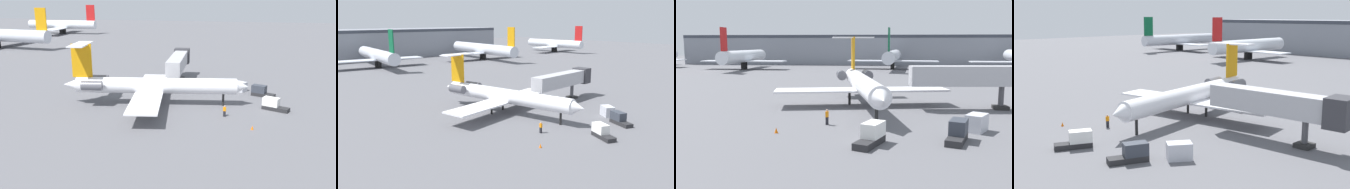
# 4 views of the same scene
# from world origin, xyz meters

# --- Properties ---
(ground_plane) EXTENTS (400.00, 400.00, 0.10)m
(ground_plane) POSITION_xyz_m (0.00, 0.00, -0.05)
(ground_plane) COLOR #5B5B60
(regional_jet) EXTENTS (24.43, 29.57, 9.78)m
(regional_jet) POSITION_xyz_m (0.24, 0.81, 3.27)
(regional_jet) COLOR white
(regional_jet) RESTS_ON ground_plane
(jet_bridge) EXTENTS (17.10, 4.30, 6.07)m
(jet_bridge) POSITION_xyz_m (16.22, -0.74, 4.38)
(jet_bridge) COLOR #ADADB2
(jet_bridge) RESTS_ON ground_plane
(ground_crew_marshaller) EXTENTS (0.32, 0.44, 1.69)m
(ground_crew_marshaller) POSITION_xyz_m (-2.99, -11.44, 0.86)
(ground_crew_marshaller) COLOR black
(ground_crew_marshaller) RESTS_ON ground_plane
(baggage_tug_lead) EXTENTS (2.87, 4.23, 1.90)m
(baggage_tug_lead) POSITION_xyz_m (1.87, -18.51, 0.84)
(baggage_tug_lead) COLOR #262628
(baggage_tug_lead) RESTS_ON ground_plane
(baggage_tug_trailing) EXTENTS (2.77, 4.23, 1.90)m
(baggage_tug_trailing) POSITION_xyz_m (9.52, -16.83, 0.84)
(baggage_tug_trailing) COLOR #262628
(baggage_tug_trailing) RESTS_ON ground_plane
(cargo_container_uld) EXTENTS (2.71, 2.97, 1.75)m
(cargo_container_uld) POSITION_xyz_m (12.21, -13.03, 0.88)
(cargo_container_uld) COLOR silver
(cargo_container_uld) RESTS_ON ground_plane
(traffic_cone_near) EXTENTS (0.36, 0.36, 0.55)m
(traffic_cone_near) POSITION_xyz_m (-7.46, -15.42, 0.28)
(traffic_cone_near) COLOR orange
(traffic_cone_near) RESTS_ON ground_plane
(parked_airliner_centre) EXTENTS (30.89, 36.39, 13.36)m
(parked_airliner_centre) POSITION_xyz_m (8.03, 73.28, 4.28)
(parked_airliner_centre) COLOR silver
(parked_airliner_centre) RESTS_ON ground_plane
(parked_airliner_east_mid) EXTENTS (35.33, 41.81, 13.53)m
(parked_airliner_east_mid) POSITION_xyz_m (50.51, 68.83, 4.36)
(parked_airliner_east_mid) COLOR silver
(parked_airliner_east_mid) RESTS_ON ground_plane
(parked_airliner_east_end) EXTENTS (27.51, 32.58, 13.22)m
(parked_airliner_east_end) POSITION_xyz_m (99.40, 71.28, 4.21)
(parked_airliner_east_end) COLOR silver
(parked_airliner_east_end) RESTS_ON ground_plane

